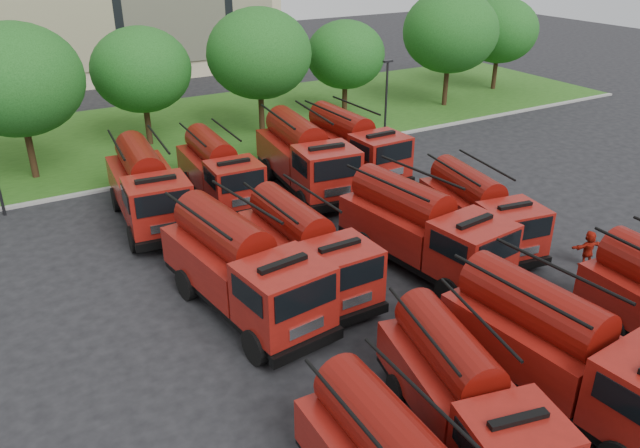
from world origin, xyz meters
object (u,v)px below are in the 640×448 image
at_px(fire_truck_8, 147,187).
at_px(fire_truck_10, 305,156).
at_px(fire_truck_7, 479,210).
at_px(fire_truck_6, 422,228).
at_px(fire_truck_2, 564,351).
at_px(fire_truck_11, 353,144).
at_px(fire_truck_4, 242,267).
at_px(fire_truck_1, 464,394).
at_px(fire_truck_9, 219,170).
at_px(firefighter_4, 421,351).
at_px(firefighter_5, 585,265).
at_px(fire_truck_5, 305,248).

height_order(fire_truck_8, fire_truck_10, fire_truck_10).
bearing_deg(fire_truck_7, fire_truck_6, -162.60).
bearing_deg(fire_truck_2, fire_truck_6, 74.96).
bearing_deg(fire_truck_8, fire_truck_11, 7.35).
bearing_deg(fire_truck_4, fire_truck_1, -81.38).
bearing_deg(fire_truck_9, fire_truck_7, -49.20).
distance_m(fire_truck_9, firefighter_4, 14.95).
bearing_deg(fire_truck_9, firefighter_5, -50.70).
height_order(fire_truck_1, fire_truck_9, fire_truck_9).
relative_size(fire_truck_6, fire_truck_9, 1.11).
xyz_separation_m(fire_truck_10, firefighter_4, (-3.46, -13.84, -1.81)).
bearing_deg(fire_truck_10, fire_truck_8, -175.12).
distance_m(fire_truck_5, fire_truck_7, 8.16).
bearing_deg(fire_truck_11, firefighter_5, -80.27).
xyz_separation_m(fire_truck_2, fire_truck_8, (-6.52, 17.78, 0.02)).
relative_size(fire_truck_4, fire_truck_6, 1.02).
height_order(fire_truck_7, firefighter_5, fire_truck_7).
bearing_deg(fire_truck_5, fire_truck_9, 86.93).
height_order(fire_truck_2, fire_truck_10, fire_truck_10).
bearing_deg(fire_truck_10, fire_truck_2, -88.43).
xyz_separation_m(fire_truck_6, fire_truck_8, (-8.01, 9.66, 0.00)).
distance_m(fire_truck_9, fire_truck_10, 4.42).
bearing_deg(fire_truck_8, fire_truck_1, -74.81).
distance_m(firefighter_4, firefighter_5, 9.39).
bearing_deg(fire_truck_1, fire_truck_2, 8.64).
distance_m(fire_truck_11, firefighter_5, 13.71).
distance_m(fire_truck_7, fire_truck_10, 9.58).
height_order(fire_truck_1, fire_truck_6, fire_truck_6).
bearing_deg(fire_truck_8, fire_truck_2, -64.66).
distance_m(fire_truck_6, firefighter_5, 6.96).
xyz_separation_m(fire_truck_8, fire_truck_9, (3.76, 0.77, -0.15)).
xyz_separation_m(fire_truck_2, fire_truck_9, (-2.76, 18.55, -0.13)).
relative_size(fire_truck_8, fire_truck_10, 0.95).
bearing_deg(fire_truck_5, fire_truck_6, -13.28).
relative_size(fire_truck_7, firefighter_5, 4.61).
height_order(fire_truck_1, fire_truck_8, fire_truck_8).
height_order(fire_truck_8, firefighter_4, fire_truck_8).
xyz_separation_m(fire_truck_2, fire_truck_10, (1.53, 17.54, 0.11)).
bearing_deg(fire_truck_1, firefighter_5, 35.69).
bearing_deg(fire_truck_2, fire_truck_1, 171.37).
distance_m(fire_truck_10, firefighter_4, 14.38).
distance_m(fire_truck_4, fire_truck_5, 2.73).
bearing_deg(firefighter_5, fire_truck_5, -12.17).
height_order(fire_truck_9, fire_truck_11, fire_truck_11).
bearing_deg(fire_truck_7, fire_truck_11, 100.23).
relative_size(fire_truck_7, fire_truck_8, 0.89).
xyz_separation_m(fire_truck_1, fire_truck_10, (4.96, 17.31, 0.32)).
xyz_separation_m(fire_truck_4, fire_truck_10, (7.36, 8.77, 0.06)).
height_order(fire_truck_5, fire_truck_6, fire_truck_6).
xyz_separation_m(fire_truck_7, fire_truck_8, (-11.52, 9.15, 0.20)).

